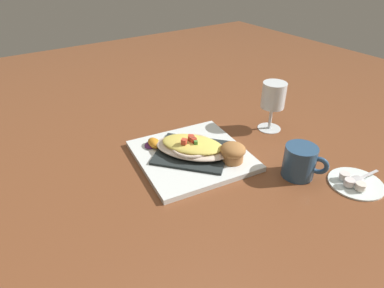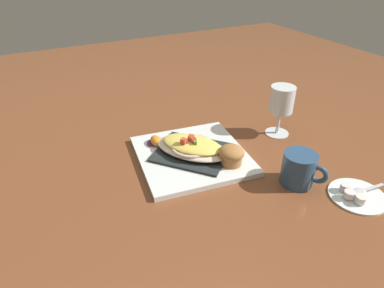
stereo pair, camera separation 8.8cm
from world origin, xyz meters
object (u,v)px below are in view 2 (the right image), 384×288
(muffin, at_px, (231,155))
(stemmed_glass, at_px, (281,102))
(coffee_mug, at_px, (299,171))
(spoon, at_px, (360,192))
(square_plate, at_px, (192,156))
(creamer_cup_2, at_px, (361,199))
(gratin_dish, at_px, (192,146))
(creamer_cup_1, at_px, (349,194))
(creamer_cup_0, at_px, (345,187))
(creamer_saucer, at_px, (358,195))
(orange_garnish, at_px, (156,141))

(muffin, height_order, stemmed_glass, stemmed_glass)
(coffee_mug, bearing_deg, spoon, -138.08)
(muffin, height_order, spoon, muffin)
(square_plate, xyz_separation_m, spoon, (-0.32, -0.27, 0.01))
(stemmed_glass, distance_m, creamer_cup_2, 0.36)
(creamer_cup_2, bearing_deg, spoon, -48.70)
(square_plate, relative_size, muffin, 4.26)
(coffee_mug, bearing_deg, gratin_dish, 39.61)
(coffee_mug, xyz_separation_m, stemmed_glass, (0.22, -0.12, 0.07))
(creamer_cup_1, relative_size, creamer_cup_2, 1.00)
(spoon, xyz_separation_m, creamer_cup_2, (-0.02, 0.02, 0.00))
(spoon, bearing_deg, creamer_cup_0, 38.55)
(spoon, bearing_deg, stemmed_glass, -4.10)
(stemmed_glass, distance_m, creamer_cup_0, 0.31)
(gratin_dish, relative_size, creamer_cup_1, 9.69)
(creamer_cup_1, bearing_deg, creamer_saucer, -95.07)
(square_plate, relative_size, stemmed_glass, 1.87)
(orange_garnish, distance_m, coffee_mug, 0.39)
(coffee_mug, distance_m, creamer_saucer, 0.14)
(creamer_saucer, height_order, creamer_cup_2, creamer_cup_2)
(coffee_mug, relative_size, creamer_saucer, 0.79)
(orange_garnish, distance_m, creamer_cup_2, 0.54)
(creamer_cup_0, bearing_deg, creamer_cup_2, 174.93)
(muffin, bearing_deg, orange_garnish, 37.47)
(muffin, height_order, orange_garnish, muffin)
(muffin, bearing_deg, coffee_mug, -139.11)
(muffin, xyz_separation_m, orange_garnish, (0.18, 0.14, -0.02))
(gratin_dish, bearing_deg, creamer_cup_1, -142.95)
(coffee_mug, bearing_deg, orange_garnish, 38.93)
(creamer_saucer, distance_m, creamer_cup_1, 0.03)
(stemmed_glass, relative_size, spoon, 1.57)
(creamer_saucer, bearing_deg, stemmed_glass, -4.75)
(gratin_dish, xyz_separation_m, orange_garnish, (0.09, 0.07, -0.01))
(square_plate, distance_m, orange_garnish, 0.11)
(orange_garnish, bearing_deg, coffee_mug, -141.07)
(creamer_cup_0, bearing_deg, square_plate, 40.53)
(gratin_dish, distance_m, muffin, 0.11)
(square_plate, distance_m, muffin, 0.12)
(orange_garnish, relative_size, stemmed_glass, 0.43)
(gratin_dish, relative_size, creamer_cup_2, 9.69)
(coffee_mug, height_order, creamer_cup_2, coffee_mug)
(creamer_cup_1, bearing_deg, muffin, 36.80)
(gratin_dish, bearing_deg, coffee_mug, -140.39)
(orange_garnish, xyz_separation_m, creamer_cup_1, (-0.41, -0.31, -0.01))
(gratin_dish, height_order, stemmed_glass, stemmed_glass)
(coffee_mug, relative_size, spoon, 1.06)
(muffin, relative_size, stemmed_glass, 0.44)
(spoon, relative_size, creamer_cup_0, 4.06)
(gratin_dish, distance_m, orange_garnish, 0.11)
(orange_garnish, bearing_deg, stemmed_glass, -103.55)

